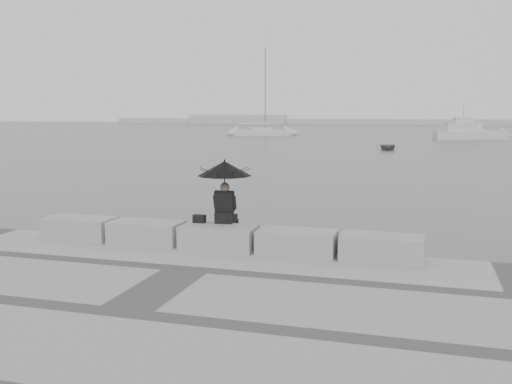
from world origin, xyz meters
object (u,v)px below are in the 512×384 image
(sailboat_left, at_px, (262,132))
(dinghy, at_px, (387,147))
(motor_cruiser, at_px, (470,132))
(seated_person, at_px, (224,177))

(sailboat_left, height_order, dinghy, sailboat_left)
(motor_cruiser, bearing_deg, sailboat_left, 159.69)
(sailboat_left, distance_m, dinghy, 34.36)
(motor_cruiser, bearing_deg, dinghy, -122.64)
(dinghy, bearing_deg, motor_cruiser, 65.89)
(seated_person, xyz_separation_m, sailboat_left, (-19.11, 70.29, -1.49))
(motor_cruiser, relative_size, dinghy, 2.79)
(seated_person, height_order, dinghy, seated_person)
(sailboat_left, relative_size, dinghy, 3.97)
(seated_person, relative_size, dinghy, 0.43)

